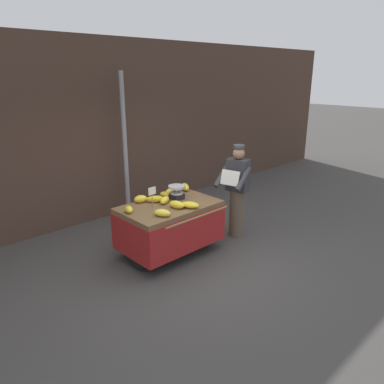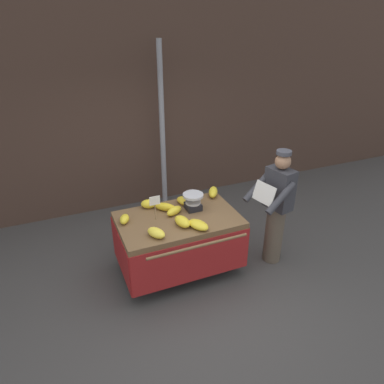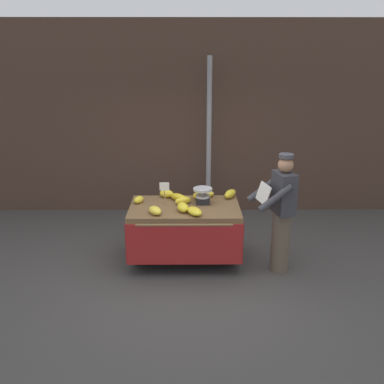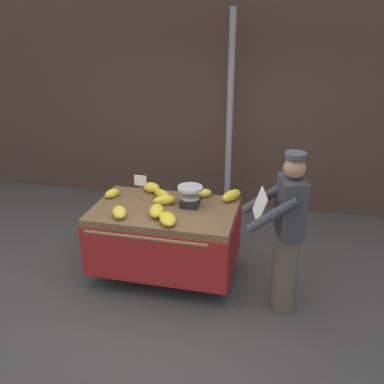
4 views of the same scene
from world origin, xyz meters
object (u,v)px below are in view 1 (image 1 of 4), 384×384
object	(u,v)px
banana_cart	(170,218)
banana_bunch_3	(185,187)
weighing_scale	(177,192)
banana_bunch_0	(165,200)
price_sign	(152,193)
banana_bunch_9	(167,195)
banana_bunch_8	(177,205)
vendor_person	(237,191)
banana_bunch_1	(170,192)
banana_bunch_7	(162,213)
street_pole	(125,148)
banana_bunch_5	(140,199)
banana_bunch_4	(129,209)
banana_bunch_6	(155,199)
banana_bunch_2	(190,205)

from	to	relation	value
banana_cart	banana_bunch_3	bearing A→B (deg)	28.75
weighing_scale	banana_bunch_0	size ratio (longest dim) A/B	1.10
price_sign	banana_bunch_9	size ratio (longest dim) A/B	1.26
banana_bunch_8	vendor_person	bearing A→B (deg)	-3.41
banana_bunch_1	vendor_person	xyz separation A→B (m)	(1.01, -0.69, -0.05)
banana_bunch_1	banana_bunch_7	size ratio (longest dim) A/B	0.95
street_pole	banana_bunch_8	bearing A→B (deg)	-102.26
street_pole	banana_bunch_9	xyz separation A→B (m)	(-0.22, -1.56, -0.55)
banana_cart	banana_bunch_1	xyz separation A→B (m)	(0.34, 0.40, 0.29)
banana_bunch_0	banana_bunch_1	bearing A→B (deg)	40.17
street_pole	banana_bunch_5	size ratio (longest dim) A/B	13.58
banana_bunch_3	banana_bunch_9	distance (m)	0.49
banana_bunch_4	price_sign	bearing A→B (deg)	-11.90
banana_bunch_5	banana_cart	bearing A→B (deg)	-55.27
banana_bunch_7	banana_bunch_9	bearing A→B (deg)	45.89
street_pole	banana_bunch_6	xyz separation A→B (m)	(-0.53, -1.63, -0.54)
banana_bunch_4	banana_bunch_7	distance (m)	0.54
weighing_scale	banana_bunch_1	bearing A→B (deg)	75.16
banana_bunch_1	banana_bunch_5	world-z (taller)	banana_bunch_5
banana_bunch_4	banana_bunch_8	size ratio (longest dim) A/B	0.74
banana_bunch_5	banana_bunch_9	world-z (taller)	banana_bunch_5
banana_bunch_0	banana_bunch_6	bearing A→B (deg)	116.82
banana_cart	banana_bunch_4	distance (m)	0.76
street_pole	banana_bunch_9	distance (m)	1.67
price_sign	banana_bunch_9	world-z (taller)	price_sign
price_sign	vendor_person	size ratio (longest dim) A/B	0.20
banana_cart	banana_bunch_9	size ratio (longest dim) A/B	6.00
banana_cart	vendor_person	bearing A→B (deg)	-12.13
banana_bunch_4	banana_bunch_5	distance (m)	0.48
price_sign	banana_bunch_3	size ratio (longest dim) A/B	1.14
banana_bunch_3	banana_bunch_8	world-z (taller)	banana_bunch_3
banana_bunch_2	banana_bunch_6	world-z (taller)	banana_bunch_6
banana_bunch_7	banana_bunch_9	distance (m)	0.88
banana_bunch_2	banana_bunch_6	bearing A→B (deg)	112.04
price_sign	banana_bunch_8	world-z (taller)	price_sign
banana_bunch_7	banana_bunch_5	bearing A→B (deg)	80.32
banana_bunch_8	banana_bunch_9	bearing A→B (deg)	66.06
banana_bunch_4	banana_bunch_2	bearing A→B (deg)	-31.01
price_sign	banana_bunch_6	bearing A→B (deg)	41.93
price_sign	banana_cart	bearing A→B (deg)	-12.91
banana_cart	banana_bunch_0	xyz separation A→B (m)	(-0.02, 0.09, 0.30)
price_sign	banana_bunch_6	world-z (taller)	price_sign
price_sign	banana_bunch_0	world-z (taller)	price_sign
street_pole	banana_bunch_1	xyz separation A→B (m)	(-0.09, -1.47, -0.55)
weighing_scale	banana_cart	bearing A→B (deg)	-154.87
banana_bunch_5	banana_bunch_7	world-z (taller)	banana_bunch_5
street_pole	vendor_person	bearing A→B (deg)	-66.95
banana_cart	banana_bunch_4	world-z (taller)	banana_bunch_4
banana_bunch_9	vendor_person	distance (m)	1.29
street_pole	banana_bunch_7	size ratio (longest dim) A/B	11.47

